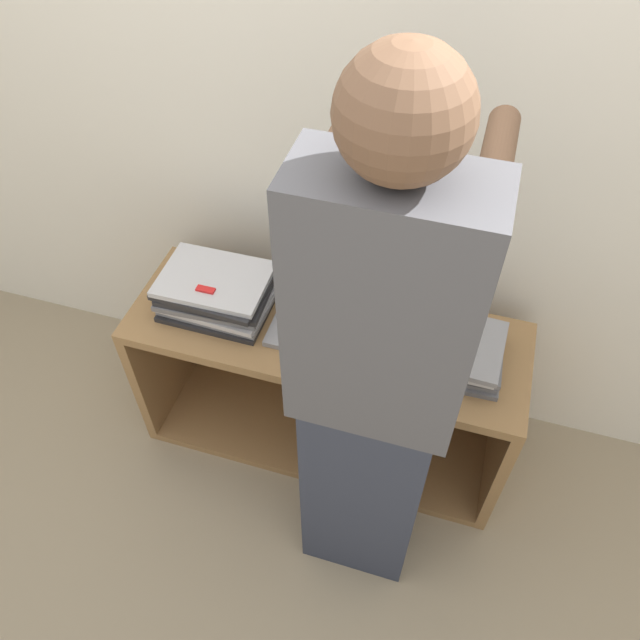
# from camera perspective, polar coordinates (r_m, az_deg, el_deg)

# --- Properties ---
(ground_plane) EXTENTS (12.00, 12.00, 0.00)m
(ground_plane) POSITION_cam_1_polar(r_m,az_deg,el_deg) (2.43, -1.11, -14.54)
(ground_plane) COLOR gray
(wall_back) EXTENTS (8.00, 0.05, 2.40)m
(wall_back) POSITION_cam_1_polar(r_m,az_deg,el_deg) (1.91, 3.64, 17.88)
(wall_back) COLOR silver
(wall_back) RESTS_ON ground_plane
(cart) EXTENTS (1.32, 0.45, 0.63)m
(cart) POSITION_cam_1_polar(r_m,az_deg,el_deg) (2.31, 0.92, -4.90)
(cart) COLOR olive
(cart) RESTS_ON ground_plane
(laptop_open) EXTENTS (0.35, 0.32, 0.26)m
(laptop_open) POSITION_cam_1_polar(r_m,az_deg,el_deg) (2.02, 0.99, 1.18)
(laptop_open) COLOR gray
(laptop_open) RESTS_ON cart
(laptop_stack_left) EXTENTS (0.36, 0.27, 0.13)m
(laptop_stack_left) POSITION_cam_1_polar(r_m,az_deg,el_deg) (2.08, -9.41, 2.55)
(laptop_stack_left) COLOR #232326
(laptop_stack_left) RESTS_ON cart
(laptop_stack_right) EXTENTS (0.37, 0.28, 0.09)m
(laptop_stack_right) POSITION_cam_1_polar(r_m,az_deg,el_deg) (1.96, 11.24, -2.42)
(laptop_stack_right) COLOR slate
(laptop_stack_right) RESTS_ON cart
(person) EXTENTS (0.40, 0.54, 1.77)m
(person) POSITION_cam_1_polar(r_m,az_deg,el_deg) (1.55, 4.96, -6.55)
(person) COLOR #2D3342
(person) RESTS_ON ground_plane
(inventory_tag) EXTENTS (0.06, 0.02, 0.01)m
(inventory_tag) POSITION_cam_1_polar(r_m,az_deg,el_deg) (2.00, -10.43, 2.76)
(inventory_tag) COLOR red
(inventory_tag) RESTS_ON laptop_stack_left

